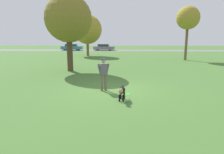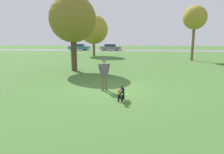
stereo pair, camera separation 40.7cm
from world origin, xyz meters
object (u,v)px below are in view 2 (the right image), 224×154
at_px(person, 104,72).
at_px(tree_far_right, 195,18).
at_px(tree_far_left, 94,29).
at_px(parked_car_grey, 111,47).
at_px(dog, 121,91).
at_px(frisbee, 128,94).
at_px(tree_near_left, 73,19).
at_px(parked_car_teal, 79,47).

bearing_deg(person, tree_far_right, 39.91).
bearing_deg(tree_far_left, person, -78.29).
xyz_separation_m(person, parked_car_grey, (-2.86, 33.51, -0.32)).
distance_m(dog, frisbee, 1.13).
xyz_separation_m(tree_near_left, tree_far_right, (12.25, 8.79, 0.81)).
xyz_separation_m(person, tree_near_left, (-3.35, 6.22, 3.24)).
relative_size(person, tree_far_right, 0.26).
height_order(frisbee, tree_far_right, tree_far_right).
bearing_deg(parked_car_grey, person, -83.73).
bearing_deg(parked_car_teal, tree_far_left, -63.58).
relative_size(tree_far_left, parked_car_grey, 1.35).
bearing_deg(frisbee, tree_near_left, 123.79).
relative_size(tree_far_left, parked_car_teal, 1.34).
distance_m(dog, tree_far_left, 22.84).
bearing_deg(tree_near_left, frisbee, -56.21).
height_order(person, frisbee, person).
bearing_deg(dog, frisbee, 170.04).
bearing_deg(parked_car_grey, parked_car_teal, -177.75).
relative_size(dog, parked_car_teal, 0.22).
relative_size(tree_near_left, tree_far_right, 0.95).
distance_m(tree_far_right, tree_far_left, 14.17).
bearing_deg(tree_far_left, frisbee, -75.38).
bearing_deg(tree_far_left, parked_car_grey, 84.20).
bearing_deg(tree_far_right, person, -120.66).
distance_m(tree_far_left, parked_car_grey, 13.69).
relative_size(dog, frisbee, 4.85).
distance_m(frisbee, tree_far_left, 22.04).
xyz_separation_m(person, parked_car_teal, (-9.92, 33.41, -0.30)).
height_order(tree_near_left, tree_far_right, tree_far_right).
distance_m(tree_far_left, parked_car_teal, 14.67).
relative_size(tree_near_left, parked_car_grey, 1.36).
bearing_deg(tree_near_left, parked_car_teal, 103.59).
bearing_deg(frisbee, parked_car_teal, 108.18).
distance_m(person, tree_far_right, 17.92).
distance_m(dog, tree_far_right, 19.05).
height_order(dog, parked_car_grey, parked_car_grey).
relative_size(person, tree_near_left, 0.27).
bearing_deg(person, frisbee, -47.96).
distance_m(person, dog, 2.01).
relative_size(tree_near_left, parked_car_teal, 1.34).
bearing_deg(parked_car_teal, dog, -69.92).
bearing_deg(frisbee, tree_far_right, 64.09).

